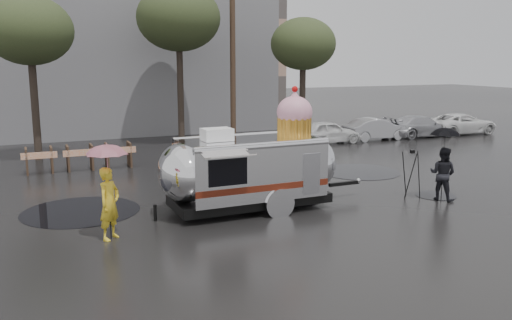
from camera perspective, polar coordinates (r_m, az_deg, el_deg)
name	(u,v)px	position (r m, az deg, el deg)	size (l,w,h in m)	color
ground	(332,222)	(14.93, 7.96, -6.50)	(120.00, 120.00, 0.00)	black
puddles	(259,190)	(18.25, 0.31, -3.20)	(13.86, 6.36, 0.01)	black
grey_building	(77,23)	(36.39, -18.29, 13.50)	(22.00, 12.00, 13.00)	slate
utility_pole	(233,53)	(28.00, -2.47, 11.16)	(1.60, 0.28, 9.00)	#473323
tree_left	(29,31)	(25.19, -22.75, 12.38)	(3.64, 3.64, 6.95)	#382D26
tree_mid	(179,18)	(28.24, -8.15, 14.56)	(4.20, 4.20, 8.03)	#382D26
tree_right	(303,45)	(28.55, 4.99, 12.00)	(3.36, 3.36, 6.42)	#382D26
barricade_row	(80,157)	(22.54, -18.05, 0.29)	(4.30, 0.80, 1.00)	#473323
parked_cars	(403,125)	(31.11, 15.19, 3.55)	(13.20, 1.90, 1.50)	silver
airstream_trailer	(252,166)	(15.76, -0.38, -0.67)	(6.78, 2.65, 3.65)	silver
person_left	(109,204)	(13.69, -15.17, -4.45)	(0.65, 0.43, 1.79)	yellow
umbrella_pink	(107,160)	(13.46, -15.40, -0.03)	(1.24, 1.24, 2.40)	pink
person_right	(443,174)	(17.81, 19.05, -1.39)	(0.81, 0.45, 1.68)	black
umbrella_black	(445,139)	(17.63, 19.27, 2.10)	(1.13, 1.13, 2.32)	black
tripod	(411,169)	(17.91, 16.05, -0.91)	(0.61, 0.62, 1.54)	black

